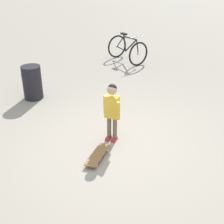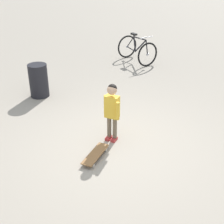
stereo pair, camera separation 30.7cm
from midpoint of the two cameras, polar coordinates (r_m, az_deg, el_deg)
The scene contains 5 objects.
ground_plane at distance 5.36m, azimuth -0.81°, elevation -6.34°, with size 50.00×50.00×0.00m, color #9E9384.
child_person at distance 5.22m, azimuth -1.69°, elevation 1.01°, with size 0.28×0.36×1.06m.
skateboard at distance 5.05m, azimuth -4.44°, elevation -7.99°, with size 0.50×0.67×0.07m.
bicycle_near at distance 9.52m, azimuth 1.92°, elevation 11.57°, with size 1.12×1.28×0.85m.
trash_bin at distance 7.22m, azimuth -15.79°, elevation 5.30°, with size 0.43×0.43×0.77m, color black.
Camera 1 is at (-0.85, -4.38, 2.98)m, focal length 49.19 mm.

